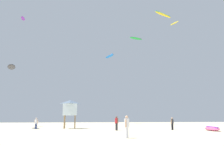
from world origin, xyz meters
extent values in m
plane|color=beige|center=(0.00, 0.00, 0.00)|extent=(120.00, 120.00, 0.00)
cylinder|color=silver|center=(-1.02, 3.53, 0.44)|extent=(0.17, 0.17, 0.89)
cylinder|color=silver|center=(-1.12, 3.36, 0.44)|extent=(0.17, 0.17, 0.89)
cylinder|color=silver|center=(-1.07, 3.45, 1.22)|extent=(0.41, 0.41, 0.67)
cylinder|color=tan|center=(-0.94, 3.65, 1.19)|extent=(0.12, 0.12, 0.61)
cylinder|color=tan|center=(-1.19, 3.24, 1.19)|extent=(0.12, 0.12, 0.61)
sphere|color=tan|center=(-1.07, 3.45, 1.68)|extent=(0.24, 0.24, 0.24)
cylinder|color=black|center=(7.14, 14.88, 0.40)|extent=(0.15, 0.15, 0.80)
cylinder|color=black|center=(7.29, 14.99, 0.40)|extent=(0.15, 0.15, 0.80)
cylinder|color=#2D2D33|center=(7.21, 14.94, 1.10)|extent=(0.37, 0.37, 0.60)
cylinder|color=tan|center=(7.03, 14.82, 1.08)|extent=(0.11, 0.11, 0.55)
cylinder|color=tan|center=(7.39, 15.06, 1.08)|extent=(0.11, 0.11, 0.55)
sphere|color=tan|center=(7.21, 14.94, 1.52)|extent=(0.22, 0.22, 0.22)
cylinder|color=navy|center=(-10.97, 19.27, 0.39)|extent=(0.15, 0.15, 0.77)
cylinder|color=navy|center=(-11.15, 19.30, 0.39)|extent=(0.15, 0.15, 0.77)
cylinder|color=silver|center=(-11.06, 19.28, 1.06)|extent=(0.35, 0.35, 0.58)
cylinder|color=beige|center=(-10.86, 19.25, 1.04)|extent=(0.10, 0.10, 0.53)
cylinder|color=beige|center=(-11.27, 19.32, 1.04)|extent=(0.10, 0.10, 0.53)
sphere|color=beige|center=(-11.06, 19.28, 1.46)|extent=(0.21, 0.21, 0.21)
cylinder|color=#2D2D33|center=(-0.23, 14.50, 0.44)|extent=(0.16, 0.16, 0.88)
cylinder|color=#2D2D33|center=(-0.34, 14.67, 0.44)|extent=(0.16, 0.16, 0.88)
cylinder|color=#B21E23|center=(-0.29, 14.59, 1.20)|extent=(0.40, 0.40, 0.66)
cylinder|color=brown|center=(-0.16, 14.39, 1.18)|extent=(0.12, 0.12, 0.60)
cylinder|color=brown|center=(-0.41, 14.79, 1.18)|extent=(0.12, 0.12, 0.60)
sphere|color=brown|center=(-0.29, 14.59, 1.66)|extent=(0.24, 0.24, 0.24)
ellipsoid|color=#E5598C|center=(11.52, 12.74, 0.23)|extent=(2.01, 4.41, 0.54)
cylinder|color=purple|center=(11.52, 12.74, 0.43)|extent=(0.93, 3.88, 0.19)
cylinder|color=#8C704C|center=(-5.68, 20.76, 0.95)|extent=(0.14, 0.14, 1.90)
cylinder|color=#8C704C|center=(-5.68, 19.26, 0.95)|extent=(0.14, 0.14, 1.90)
cylinder|color=#8C704C|center=(-7.18, 20.76, 0.95)|extent=(0.14, 0.14, 1.90)
cylinder|color=#8C704C|center=(-7.18, 19.26, 0.95)|extent=(0.14, 0.14, 1.90)
cube|color=silver|center=(-6.43, 20.01, 2.75)|extent=(2.00, 2.00, 1.70)
pyramid|color=slate|center=(-6.43, 20.01, 3.87)|extent=(2.30, 2.30, 0.55)
ellipsoid|color=blue|center=(1.88, 41.48, 16.71)|extent=(2.41, 4.29, 0.57)
cylinder|color=blue|center=(1.88, 41.48, 16.90)|extent=(1.34, 3.67, 0.18)
ellipsoid|color=green|center=(7.36, 35.49, 19.60)|extent=(3.51, 2.23, 0.35)
cylinder|color=purple|center=(7.36, 35.49, 19.76)|extent=(2.94, 1.37, 0.15)
ellipsoid|color=yellow|center=(18.78, 40.12, 25.82)|extent=(1.94, 3.22, 0.77)
ellipsoid|color=#2D2D33|center=(-15.63, 21.45, 9.25)|extent=(2.15, 4.17, 0.45)
ellipsoid|color=yellow|center=(8.58, 20.35, 18.73)|extent=(3.88, 2.94, 0.85)
cylinder|color=#19B29E|center=(8.58, 20.35, 18.91)|extent=(3.13, 1.96, 0.17)
ellipsoid|color=purple|center=(-19.56, 40.94, 25.41)|extent=(0.80, 2.52, 0.45)
cylinder|color=purple|center=(-19.56, 40.94, 25.52)|extent=(0.16, 2.30, 0.11)
camera|label=1|loc=(-4.69, -15.76, 1.68)|focal=37.89mm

